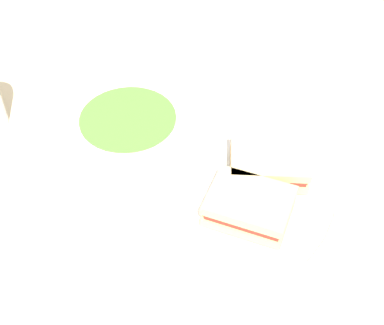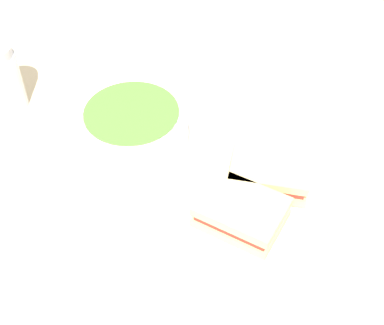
# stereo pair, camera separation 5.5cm
# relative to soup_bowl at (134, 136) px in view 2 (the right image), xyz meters

# --- Properties ---
(ground_plane) EXTENTS (2.40, 2.40, 0.00)m
(ground_plane) POSITION_rel_soup_bowl_xyz_m (0.04, -0.05, -0.05)
(ground_plane) COLOR beige
(plate) EXTENTS (0.31, 0.31, 0.02)m
(plate) POSITION_rel_soup_bowl_xyz_m (0.04, -0.05, -0.04)
(plate) COLOR white
(plate) RESTS_ON ground_plane
(soup_bowl) EXTENTS (0.11, 0.11, 0.07)m
(soup_bowl) POSITION_rel_soup_bowl_xyz_m (0.00, 0.00, 0.00)
(soup_bowl) COLOR white
(soup_bowl) RESTS_ON plate
(spoon) EXTENTS (0.03, 0.13, 0.01)m
(spoon) POSITION_rel_soup_bowl_xyz_m (-0.04, -0.09, -0.03)
(spoon) COLOR silver
(spoon) RESTS_ON plate
(sandwich_half_near) EXTENTS (0.09, 0.10, 0.03)m
(sandwich_half_near) POSITION_rel_soup_bowl_xyz_m (0.06, -0.12, -0.02)
(sandwich_half_near) COLOR #DBBC7F
(sandwich_half_near) RESTS_ON plate
(sandwich_half_far) EXTENTS (0.10, 0.10, 0.03)m
(sandwich_half_far) POSITION_rel_soup_bowl_xyz_m (0.11, -0.09, -0.02)
(sandwich_half_far) COLOR #DBBC7F
(sandwich_half_far) RESTS_ON plate
(salt_shaker) EXTENTS (0.05, 0.05, 0.09)m
(salt_shaker) POSITION_rel_soup_bowl_xyz_m (-0.10, 0.17, -0.01)
(salt_shaker) COLOR silver
(salt_shaker) RESTS_ON ground_plane
(menu_sheet) EXTENTS (0.31, 0.36, 0.00)m
(menu_sheet) POSITION_rel_soup_bowl_xyz_m (0.10, 0.34, -0.05)
(menu_sheet) COLOR white
(menu_sheet) RESTS_ON ground_plane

